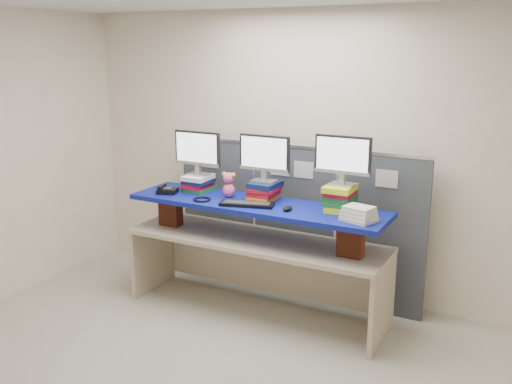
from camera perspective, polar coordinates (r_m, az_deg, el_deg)
The scene contains 18 objects.
room at distance 3.96m, azimuth -6.61°, elevation -0.91°, with size 5.00×4.00×2.80m.
cubicle_partition at distance 5.63m, azimuth 3.85°, elevation -2.91°, with size 2.60×0.06×1.53m.
desk at distance 5.27m, azimuth 0.00°, elevation -6.14°, with size 2.43×0.71×0.74m.
brick_pier_left at distance 5.61m, azimuth -8.53°, elevation -1.89°, with size 0.21×0.12×0.29m, color brown.
brick_pier_right at distance 4.79m, azimuth 9.46°, elevation -4.74°, with size 0.21×0.12×0.29m, color brown.
blue_board at distance 5.13m, azimuth 0.00°, elevation -1.32°, with size 2.41×0.60×0.04m, color navy.
book_stack_left at distance 5.55m, azimuth -5.78°, elevation 0.90°, with size 0.25×0.30×0.16m.
book_stack_center at distance 5.19m, azimuth 0.82°, elevation 0.13°, with size 0.26×0.30×0.17m.
book_stack_right at distance 4.91m, azimuth 8.42°, elevation -0.56°, with size 0.24×0.30×0.22m.
monitor_left at distance 5.49m, azimuth -5.88°, elevation 4.16°, with size 0.49×0.14×0.42m.
monitor_center at distance 5.12m, azimuth 0.85°, elevation 3.68°, with size 0.49×0.14×0.42m.
monitor_right at distance 4.83m, azimuth 8.66°, elevation 3.44°, with size 0.49×0.14×0.42m.
keyboard at distance 5.03m, azimuth -0.91°, elevation -1.21°, with size 0.50×0.28×0.03m.
mouse at distance 4.88m, azimuth 3.18°, elevation -1.65°, with size 0.07×0.12×0.04m, color black.
desk_phone at distance 5.52m, azimuth -8.91°, elevation 0.18°, with size 0.22×0.21×0.08m.
headset at distance 5.23m, azimuth -5.43°, elevation -0.74°, with size 0.17×0.17×0.02m, color black.
plush_toy at distance 5.29m, azimuth -2.74°, elevation 0.76°, with size 0.14×0.10×0.24m.
binder_stack at distance 4.65m, azimuth 10.25°, elevation -2.19°, with size 0.30×0.26×0.12m.
Camera 1 is at (2.18, -3.14, 2.43)m, focal length 40.00 mm.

